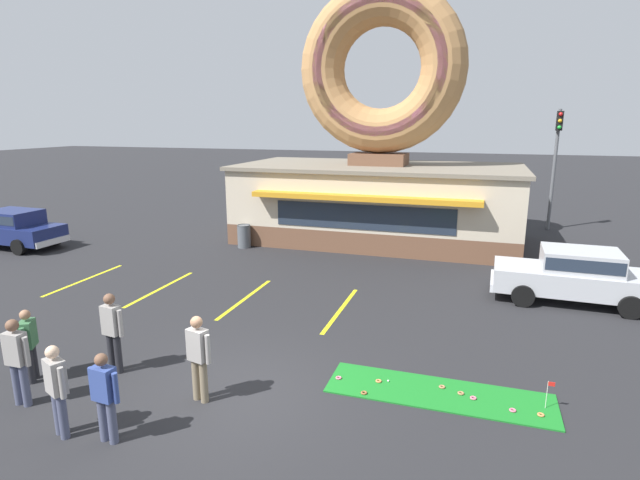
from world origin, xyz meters
TOP-DOWN VIEW (x-y plane):
  - ground_plane at (0.00, 0.00)m, footprint 160.00×160.00m
  - donut_shop_building at (0.06, 13.94)m, footprint 12.30×6.75m
  - putting_mat at (3.88, 1.23)m, footprint 4.38×1.25m
  - mini_donut_near_left at (5.23, 0.99)m, footprint 0.13×0.13m
  - mini_donut_near_right at (3.92, 1.44)m, footprint 0.13×0.13m
  - mini_donut_mid_left at (1.85, 1.16)m, footprint 0.13×0.13m
  - mini_donut_mid_centre at (4.29, 1.31)m, footprint 0.13×0.13m
  - mini_donut_mid_right at (2.67, 1.28)m, footprint 0.13×0.13m
  - mini_donut_far_left at (5.71, 0.99)m, footprint 0.13×0.13m
  - mini_donut_far_centre at (2.48, 0.74)m, footprint 0.13×0.13m
  - mini_donut_far_right at (4.53, 1.20)m, footprint 0.13×0.13m
  - golf_ball at (2.85, 1.34)m, footprint 0.04×0.04m
  - putting_flag_pin at (5.85, 1.29)m, footprint 0.13×0.01m
  - car_silver at (7.22, 7.71)m, footprint 4.61×2.08m
  - car_navy at (-14.36, 7.74)m, footprint 4.61×2.08m
  - pedestrian_blue_sweater_man at (-4.17, -0.79)m, footprint 0.39×0.53m
  - pedestrian_hooded_kid at (-1.27, -1.98)m, footprint 0.59×0.27m
  - pedestrian_leather_jacket_man at (-0.47, -0.40)m, footprint 0.58×0.32m
  - pedestrian_clipboard_woman at (-3.59, -1.56)m, footprint 0.60×0.25m
  - pedestrian_beanie_man at (-2.80, 0.05)m, footprint 0.59×0.29m
  - pedestrian_crossing_woman at (-2.14, -2.09)m, footprint 0.56×0.37m
  - trash_bin at (-5.01, 10.72)m, footprint 0.57×0.57m
  - traffic_light_pole at (7.73, 18.55)m, footprint 0.28×0.47m
  - parking_stripe_far_left at (-8.17, 5.00)m, footprint 0.12×3.60m
  - parking_stripe_left at (-5.17, 5.00)m, footprint 0.12×3.60m
  - parking_stripe_mid_left at (-2.17, 5.00)m, footprint 0.12×3.60m
  - parking_stripe_centre at (0.83, 5.00)m, footprint 0.12×3.60m

SIDE VIEW (x-z plane):
  - ground_plane at x=0.00m, z-range 0.00..0.00m
  - parking_stripe_far_left at x=-8.17m, z-range 0.00..0.01m
  - parking_stripe_left at x=-5.17m, z-range 0.00..0.01m
  - parking_stripe_mid_left at x=-2.17m, z-range 0.00..0.01m
  - parking_stripe_centre at x=0.83m, z-range 0.00..0.01m
  - putting_mat at x=3.88m, z-range 0.00..0.03m
  - mini_donut_near_left at x=5.23m, z-range 0.03..0.07m
  - mini_donut_near_right at x=3.92m, z-range 0.03..0.07m
  - mini_donut_mid_left at x=1.85m, z-range 0.03..0.07m
  - mini_donut_mid_centre at x=4.29m, z-range 0.03..0.07m
  - mini_donut_mid_right at x=2.67m, z-range 0.03..0.07m
  - mini_donut_far_left at x=5.71m, z-range 0.03..0.07m
  - mini_donut_far_centre at x=2.48m, z-range 0.03..0.07m
  - mini_donut_far_right at x=4.53m, z-range 0.03..0.07m
  - golf_ball at x=2.85m, z-range 0.03..0.07m
  - putting_flag_pin at x=5.85m, z-range 0.16..0.71m
  - trash_bin at x=-5.01m, z-range 0.01..0.99m
  - pedestrian_blue_sweater_man at x=-4.17m, z-range 0.08..1.63m
  - car_silver at x=7.22m, z-range 0.07..1.67m
  - car_navy at x=-14.36m, z-range 0.07..1.67m
  - pedestrian_hooded_kid at x=-1.27m, z-range 0.08..1.68m
  - pedestrian_crossing_woman at x=-2.14m, z-range 0.09..1.75m
  - pedestrian_leather_jacket_man at x=-0.47m, z-range 0.10..1.82m
  - pedestrian_clipboard_woman at x=-3.59m, z-range 0.10..1.82m
  - pedestrian_beanie_man at x=-2.80m, z-range 0.10..1.87m
  - traffic_light_pole at x=7.73m, z-range 0.81..6.61m
  - donut_shop_building at x=0.06m, z-range -1.74..9.22m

